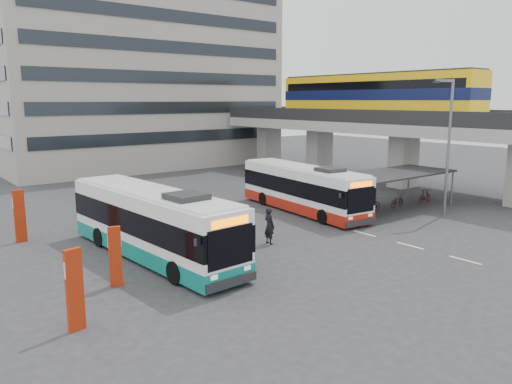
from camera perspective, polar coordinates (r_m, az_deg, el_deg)
ground at (r=26.85m, az=8.86°, el=-5.58°), size 120.00×120.00×0.00m
viaduct at (r=46.44m, az=12.84°, el=8.82°), size 8.00×32.00×9.68m
bike_shelter at (r=34.72m, az=14.89°, el=0.62°), size 10.00×4.00×2.54m
office_block at (r=59.28m, az=-13.50°, el=15.17°), size 30.00×15.00×25.00m
road_markings at (r=26.94m, az=17.22°, el=-5.87°), size 0.15×7.60×0.01m
bus_main at (r=33.41m, az=5.35°, el=0.34°), size 3.53×11.23×3.26m
bus_teal at (r=24.05m, az=-11.74°, el=-3.58°), size 3.29×11.95×3.49m
pedestrian at (r=25.82m, az=1.53°, el=-3.88°), size 0.49×0.73×1.94m
lamp_post at (r=33.68m, az=21.05°, el=5.62°), size 1.48×0.62×8.64m
sign_totem_south at (r=17.27m, az=-20.02°, el=-10.36°), size 0.59×0.27×2.75m
sign_totem_mid at (r=20.77m, az=-15.80°, el=-7.00°), size 0.52×0.31×2.47m
sign_totem_north at (r=28.88m, az=-25.40°, el=-2.42°), size 0.60×0.20×2.78m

